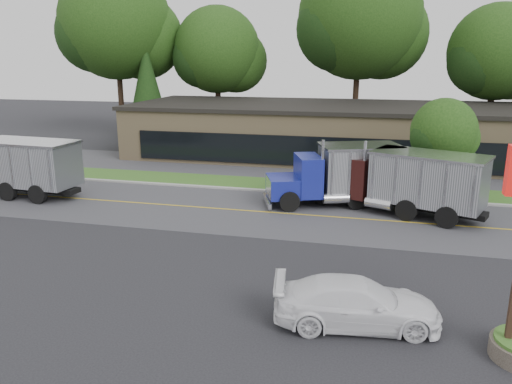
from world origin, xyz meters
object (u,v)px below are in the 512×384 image
dump_truck_blue (341,173)px  dump_truck_red (10,165)px  rally_car (356,303)px  dump_truck_maroon (403,180)px

dump_truck_blue → dump_truck_red: bearing=-12.2°
dump_truck_blue → rally_car: dump_truck_blue is taller
dump_truck_blue → rally_car: 13.43m
rally_car → dump_truck_maroon: bearing=-16.9°
dump_truck_red → dump_truck_maroon: 22.81m
dump_truck_red → dump_truck_blue: same height
dump_truck_red → rally_car: (20.95, -10.64, -1.07)m
dump_truck_blue → dump_truck_maroon: bearing=143.7°
dump_truck_red → dump_truck_maroon: same height
rally_car → dump_truck_red: bearing=54.4°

